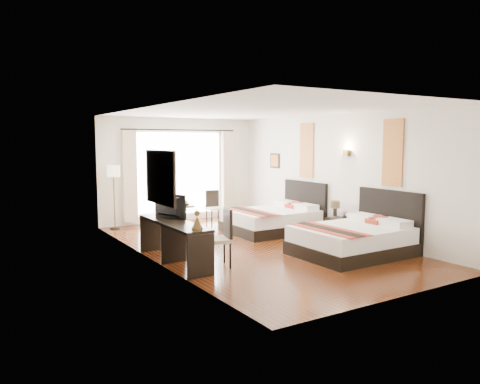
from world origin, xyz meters
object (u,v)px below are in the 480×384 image
vase (344,215)px  television (167,206)px  bed_far (275,219)px  desk_chair (217,249)px  console_desk (174,242)px  side_table (185,216)px  window_chair (215,213)px  table_lamp (335,206)px  fruit_bowl (186,204)px  bed_near (355,238)px  nightstand (339,228)px  floor_lamp (114,175)px

vase → television: (-3.93, 0.57, 0.42)m
bed_far → vase: bearing=-66.6°
desk_chair → console_desk: bearing=-34.4°
side_table → window_chair: bearing=7.4°
table_lamp → bed_far: bearing=120.2°
vase → desk_chair: desk_chair is taller
console_desk → fruit_bowl: 3.49m
bed_near → television: television is taller
bed_far → nightstand: bearing=-62.7°
bed_near → desk_chair: bearing=166.7°
table_lamp → side_table: 3.78m
table_lamp → floor_lamp: (-3.93, 3.68, 0.61)m
side_table → table_lamp: bearing=-51.3°
window_chair → nightstand: bearing=28.3°
desk_chair → fruit_bowl: (1.13, 3.70, 0.28)m
vase → fruit_bowl: size_ratio=0.56×
side_table → television: bearing=-121.1°
nightstand → console_desk: console_desk is taller
bed_near → floor_lamp: bearing=122.0°
console_desk → floor_lamp: size_ratio=1.38×
nightstand → desk_chair: size_ratio=0.48×
vase → television: 4.00m
bed_far → desk_chair: 3.38m
vase → desk_chair: (-3.41, -0.41, -0.25)m
bed_near → fruit_bowl: size_ratio=9.80×
vase → fruit_bowl: bearing=124.7°
console_desk → floor_lamp: (0.07, 3.79, 0.96)m
console_desk → window_chair: size_ratio=2.51×
fruit_bowl → window_chair: 0.96m
bed_near → side_table: size_ratio=3.75×
fruit_bowl → vase: bearing=-55.3°
floor_lamp → vase: bearing=-46.0°
bed_far → window_chair: bearing=111.2°
bed_far → desk_chair: bed_far is taller
vase → fruit_bowl: (-2.28, 3.29, 0.03)m
vase → table_lamp: bearing=82.4°
bed_near → side_table: bearing=110.1°
television → fruit_bowl: bearing=-50.9°
nightstand → side_table: size_ratio=0.86×
desk_chair → side_table: 3.84m
side_table → bed_far: bearing=-45.8°
vase → nightstand: bearing=80.6°
bed_near → vase: bearing=55.2°
nightstand → vase: 0.38m
desk_chair → window_chair: desk_chair is taller
desk_chair → fruit_bowl: desk_chair is taller
side_table → fruit_bowl: size_ratio=2.61×
bed_far → desk_chair: size_ratio=2.04×
side_table → window_chair: 0.92m
floor_lamp → side_table: floor_lamp is taller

